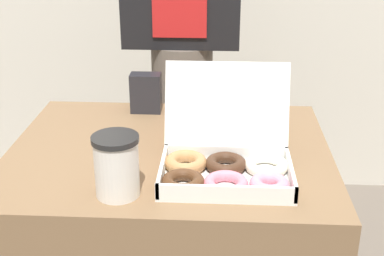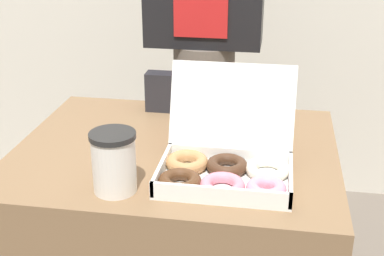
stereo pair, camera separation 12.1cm
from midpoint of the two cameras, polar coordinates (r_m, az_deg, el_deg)
donut_box at (r=1.24m, az=6.30°, el=-4.01°), size 0.34×0.29×0.24m
coffee_cup at (r=1.18m, az=-5.42°, el=-3.68°), size 0.10×0.10×0.14m
napkin_holder at (r=1.64m, az=-1.17°, el=3.87°), size 0.09×0.05×0.12m
person_customer at (r=1.89m, az=3.19°, el=9.87°), size 0.40×0.22×1.68m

